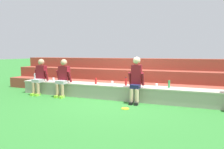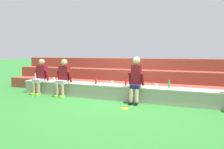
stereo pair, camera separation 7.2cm
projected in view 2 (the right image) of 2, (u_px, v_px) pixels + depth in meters
The scene contains 14 objects.
ground_plane at pixel (117, 101), 6.37m from camera, with size 80.00×80.00×0.00m, color #2D752D.
stone_seating_wall at pixel (119, 92), 6.59m from camera, with size 7.58×0.58×0.48m.
brick_bleachers at pixel (133, 78), 8.14m from camera, with size 10.77×1.95×1.32m.
person_far_left at pixel (40, 75), 7.37m from camera, with size 0.55×0.61×1.32m.
person_left_of_center at pixel (63, 77), 6.99m from camera, with size 0.56×0.55×1.33m.
person_center at pixel (136, 79), 6.04m from camera, with size 0.48×0.53×1.43m.
water_bottle_mid_left at pixel (35, 77), 7.80m from camera, with size 0.06×0.06×0.27m.
water_bottle_near_right at pixel (96, 81), 6.80m from camera, with size 0.07×0.07×0.22m.
water_bottle_near_left at pixel (169, 84), 6.03m from camera, with size 0.06×0.06×0.26m.
water_bottle_mid_right at pixel (126, 82), 6.49m from camera, with size 0.07×0.07×0.27m.
plastic_cup_middle at pixel (156, 85), 6.18m from camera, with size 0.08×0.08×0.11m, color white.
plastic_cup_left_end at pixel (112, 83), 6.69m from camera, with size 0.08×0.08×0.12m, color white.
plastic_cup_right_end at pixel (54, 79), 7.56m from camera, with size 0.08×0.08×0.13m, color white.
frisbee at pixel (125, 109), 5.46m from camera, with size 0.22×0.22×0.02m, color yellow.
Camera 2 is at (2.10, -5.88, 1.54)m, focal length 31.62 mm.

